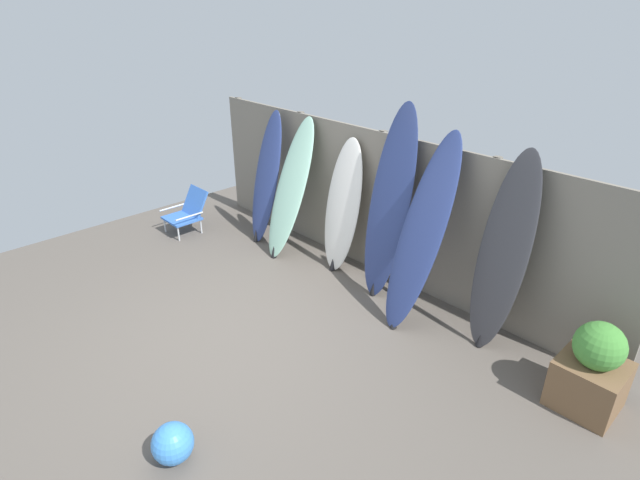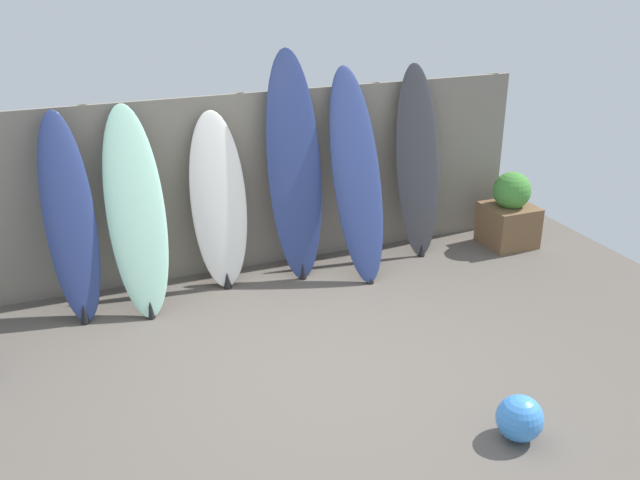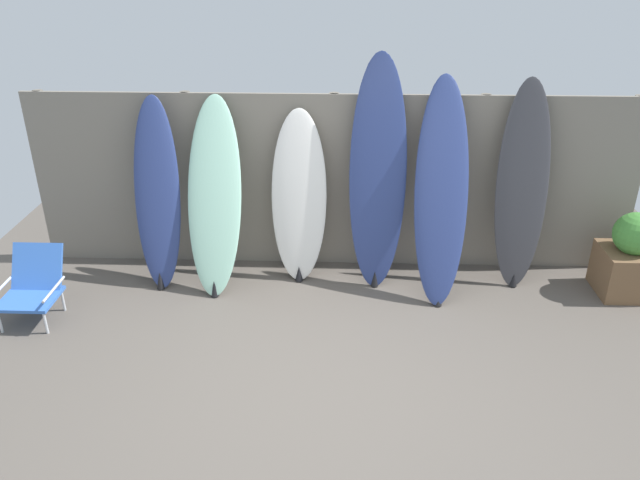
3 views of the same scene
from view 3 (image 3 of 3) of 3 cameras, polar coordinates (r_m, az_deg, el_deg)
ground at (r=5.02m, az=0.69°, el=-12.76°), size 7.68×7.68×0.00m
fence_back at (r=6.33m, az=1.22°, el=5.28°), size 6.08×0.11×1.80m
surfboard_navy_0 at (r=6.20m, az=-14.64°, el=3.95°), size 0.48×0.60×1.83m
surfboard_seafoam_1 at (r=6.04m, az=-9.62°, el=3.84°), size 0.52×0.78×1.82m
surfboard_white_2 at (r=6.11m, az=-1.93°, el=3.84°), size 0.54×0.41×1.70m
surfboard_navy_3 at (r=5.98m, az=5.31°, el=5.86°), size 0.55×0.50×2.22m
surfboard_navy_4 at (r=5.91m, az=11.03°, el=4.35°), size 0.53×0.90×2.03m
surfboard_charcoal_5 at (r=6.27m, az=17.98°, el=4.60°), size 0.50×0.45×2.00m
beach_chair at (r=6.20m, az=-24.76°, el=-3.70°), size 0.50×0.58×0.63m
planter_box at (r=6.66m, az=26.45°, el=-1.50°), size 0.52×0.52×0.84m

